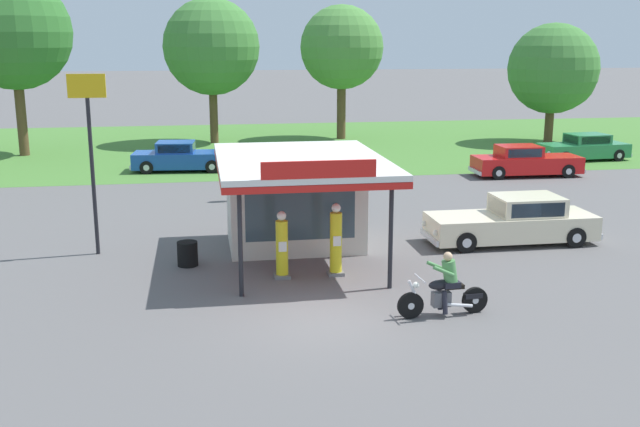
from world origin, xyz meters
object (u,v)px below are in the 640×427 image
(motorcycle_with_rider, at_px, (445,289))
(parked_car_back_row_left, at_px, (584,148))
(gas_pump_offside, at_px, (336,242))
(featured_classic_sedan, at_px, (514,222))
(roadside_pole_sign, at_px, (90,135))
(bystander_chatting_near_pumps, at_px, (235,179))
(parked_car_back_row_far_left, at_px, (525,162))
(parked_car_back_row_centre, at_px, (315,165))
(parked_car_back_row_right, at_px, (180,158))
(spare_tire_stack, at_px, (188,254))
(gas_pump_nearside, at_px, (282,248))

(motorcycle_with_rider, height_order, parked_car_back_row_left, motorcycle_with_rider)
(gas_pump_offside, bearing_deg, motorcycle_with_rider, -60.40)
(featured_classic_sedan, xyz_separation_m, roadside_pole_sign, (-13.21, 0.84, 3.00))
(bystander_chatting_near_pumps, bearing_deg, parked_car_back_row_left, 21.27)
(gas_pump_offside, height_order, parked_car_back_row_far_left, gas_pump_offside)
(parked_car_back_row_centre, height_order, bystander_chatting_near_pumps, bystander_chatting_near_pumps)
(parked_car_back_row_centre, distance_m, parked_car_back_row_left, 15.88)
(gas_pump_offside, bearing_deg, roadside_pole_sign, 154.65)
(featured_classic_sedan, distance_m, bystander_chatting_near_pumps, 11.72)
(featured_classic_sedan, distance_m, parked_car_back_row_right, 19.10)
(bystander_chatting_near_pumps, bearing_deg, gas_pump_offside, -77.51)
(parked_car_back_row_centre, distance_m, spare_tire_stack, 14.22)
(gas_pump_offside, relative_size, parked_car_back_row_right, 0.41)
(featured_classic_sedan, xyz_separation_m, spare_tire_stack, (-10.45, -0.86, -0.33))
(gas_pump_offside, height_order, featured_classic_sedan, gas_pump_offside)
(gas_pump_nearside, relative_size, parked_car_back_row_centre, 0.34)
(featured_classic_sedan, bearing_deg, gas_pump_offside, -159.04)
(motorcycle_with_rider, bearing_deg, roadside_pole_sign, 142.64)
(gas_pump_offside, relative_size, roadside_pole_sign, 0.38)
(featured_classic_sedan, distance_m, parked_car_back_row_centre, 12.97)
(gas_pump_offside, distance_m, featured_classic_sedan, 6.78)
(bystander_chatting_near_pumps, height_order, spare_tire_stack, bystander_chatting_near_pumps)
(featured_classic_sedan, xyz_separation_m, bystander_chatting_near_pumps, (-8.62, 7.93, 0.23))
(parked_car_back_row_right, distance_m, parked_car_back_row_left, 21.86)
(featured_classic_sedan, relative_size, parked_car_back_row_left, 1.09)
(parked_car_back_row_centre, height_order, parked_car_back_row_left, parked_car_back_row_centre)
(parked_car_back_row_left, distance_m, spare_tire_stack, 26.89)
(featured_classic_sedan, xyz_separation_m, parked_car_back_row_far_left, (5.60, 11.45, -0.02))
(gas_pump_nearside, relative_size, featured_classic_sedan, 0.34)
(bystander_chatting_near_pumps, bearing_deg, parked_car_back_row_right, 107.12)
(gas_pump_nearside, relative_size, gas_pump_offside, 0.92)
(spare_tire_stack, bearing_deg, bystander_chatting_near_pumps, 78.24)
(gas_pump_nearside, relative_size, parked_car_back_row_right, 0.38)
(motorcycle_with_rider, bearing_deg, spare_tire_stack, 140.32)
(roadside_pole_sign, bearing_deg, parked_car_back_row_far_left, 29.44)
(gas_pump_offside, xyz_separation_m, parked_car_back_row_right, (-4.66, 18.05, -0.27))
(parked_car_back_row_left, xyz_separation_m, spare_tire_stack, (-21.32, -16.38, -0.31))
(gas_pump_nearside, relative_size, parked_car_back_row_far_left, 0.35)
(parked_car_back_row_left, xyz_separation_m, parked_car_back_row_far_left, (-5.27, -4.06, 0.01))
(parked_car_back_row_far_left, bearing_deg, bystander_chatting_near_pumps, -166.10)
(parked_car_back_row_far_left, distance_m, roadside_pole_sign, 21.81)
(gas_pump_nearside, xyz_separation_m, parked_car_back_row_left, (18.71, 17.94, -0.20))
(motorcycle_with_rider, distance_m, parked_car_back_row_left, 26.29)
(featured_classic_sedan, height_order, parked_car_back_row_left, featured_classic_sedan)
(gas_pump_offside, distance_m, parked_car_back_row_right, 18.64)
(gas_pump_nearside, height_order, parked_car_back_row_centre, gas_pump_nearside)
(parked_car_back_row_centre, height_order, parked_car_back_row_far_left, parked_car_back_row_centre)
(gas_pump_offside, relative_size, parked_car_back_row_left, 0.40)
(gas_pump_nearside, xyz_separation_m, spare_tire_stack, (-2.61, 1.56, -0.50))
(spare_tire_stack, bearing_deg, gas_pump_nearside, -30.92)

